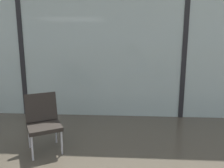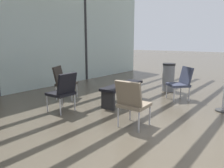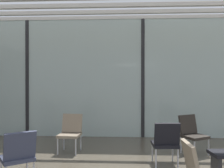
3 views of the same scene
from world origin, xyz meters
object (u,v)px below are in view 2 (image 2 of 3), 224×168
Objects in this scene: lounge_chair_5 at (181,81)px; lounge_chair_7 at (132,101)px; waiting_bench at (123,88)px; lounge_chair_2 at (63,90)px; lounge_chair_4 at (63,80)px; trash_bin at (168,77)px.

lounge_chair_7 is (-2.39, -0.01, 0.00)m from lounge_chair_5.
waiting_bench is (1.22, 1.06, -0.13)m from lounge_chair_7.
lounge_chair_2 and lounge_chair_7 have the same top height.
lounge_chair_2 reaches higher than waiting_bench.
lounge_chair_2 is 3.04m from lounge_chair_5.
lounge_chair_2 and lounge_chair_4 have the same top height.
trash_bin is at bearing -80.12° from lounge_chair_7.
trash_bin is (2.58, -1.85, -0.06)m from lounge_chair_4.
lounge_chair_4 is at bearing 108.17° from waiting_bench.
lounge_chair_4 is 1.01× the size of trash_bin.
lounge_chair_2 is at bearing -82.29° from lounge_chair_5.
waiting_bench is (-1.17, 1.05, -0.13)m from lounge_chair_5.
lounge_chair_7 reaches higher than trash_bin.
waiting_bench is at bearing -91.66° from lounge_chair_5.
lounge_chair_7 is 0.57× the size of waiting_bench.
lounge_chair_4 is 2.61m from lounge_chair_7.
lounge_chair_4 is 0.57× the size of waiting_bench.
trash_bin is at bearing -16.18° from waiting_bench.
lounge_chair_2 is 1.00× the size of lounge_chair_4.
lounge_chair_4 is 3.18m from trash_bin.
lounge_chair_5 reaches higher than trash_bin.
lounge_chair_7 is at bearing 93.12° from lounge_chair_2.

